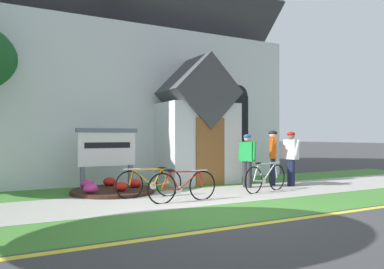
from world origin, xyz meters
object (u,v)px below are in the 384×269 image
at_px(bicycle_red, 182,186).
at_px(cyclist_in_red_jersey, 247,157).
at_px(bicycle_silver, 266,178).
at_px(cyclist_in_blue_jersey, 291,154).
at_px(roadside_conifer, 217,74).
at_px(church_sign, 107,150).
at_px(cyclist_in_orange_jersey, 273,153).
at_px(bicycle_green, 150,183).

height_order(bicycle_red, cyclist_in_red_jersey, cyclist_in_red_jersey).
bearing_deg(bicycle_silver, cyclist_in_blue_jersey, 20.53).
distance_m(bicycle_red, roadside_conifer, 12.23).
bearing_deg(church_sign, bicycle_silver, -31.86).
height_order(bicycle_silver, cyclist_in_orange_jersey, cyclist_in_orange_jersey).
distance_m(bicycle_red, cyclist_in_red_jersey, 3.09).
bearing_deg(bicycle_green, cyclist_in_red_jersey, 4.91).
distance_m(cyclist_in_blue_jersey, cyclist_in_red_jersey, 1.42).
distance_m(church_sign, cyclist_in_orange_jersey, 5.03).
bearing_deg(roadside_conifer, cyclist_in_orange_jersey, -110.20).
height_order(cyclist_in_red_jersey, roadside_conifer, roadside_conifer).
relative_size(cyclist_in_blue_jersey, cyclist_in_orange_jersey, 0.98).
bearing_deg(bicycle_green, bicycle_silver, -11.10).
relative_size(bicycle_silver, cyclist_in_red_jersey, 1.10).
xyz_separation_m(church_sign, cyclist_in_orange_jersey, (4.83, -1.39, -0.14)).
bearing_deg(cyclist_in_blue_jersey, bicycle_silver, -159.47).
distance_m(cyclist_in_red_jersey, cyclist_in_orange_jersey, 1.02).
relative_size(cyclist_in_red_jersey, cyclist_in_orange_jersey, 0.93).
relative_size(bicycle_green, cyclist_in_blue_jersey, 1.05).
bearing_deg(bicycle_red, cyclist_in_blue_jersey, 11.82).
bearing_deg(cyclist_in_blue_jersey, cyclist_in_orange_jersey, 130.61).
bearing_deg(bicycle_silver, church_sign, 148.14).
height_order(cyclist_in_red_jersey, cyclist_in_orange_jersey, cyclist_in_orange_jersey).
distance_m(church_sign, roadside_conifer, 10.78).
bearing_deg(bicycle_silver, cyclist_in_orange_jersey, 41.75).
xyz_separation_m(bicycle_green, bicycle_silver, (3.17, -0.62, 0.02)).
bearing_deg(cyclist_in_blue_jersey, cyclist_in_red_jersey, 165.15).
bearing_deg(church_sign, bicycle_red, -68.89).
xyz_separation_m(church_sign, bicycle_green, (0.60, -1.72, -0.78)).
relative_size(bicycle_red, cyclist_in_red_jersey, 1.13).
relative_size(church_sign, cyclist_in_orange_jersey, 1.03).
height_order(bicycle_silver, roadside_conifer, roadside_conifer).
relative_size(bicycle_green, roadside_conifer, 0.22).
bearing_deg(cyclist_in_red_jersey, bicycle_silver, -92.99).
relative_size(bicycle_green, bicycle_silver, 1.00).
distance_m(bicycle_silver, cyclist_in_red_jersey, 1.04).
distance_m(cyclist_in_red_jersey, roadside_conifer, 9.71).
relative_size(bicycle_green, cyclist_in_orange_jersey, 1.03).
bearing_deg(cyclist_in_red_jersey, bicycle_green, -175.09).
height_order(church_sign, bicycle_silver, church_sign).
xyz_separation_m(cyclist_in_red_jersey, roadside_conifer, (3.93, 7.98, 3.90)).
height_order(church_sign, cyclist_in_red_jersey, church_sign).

